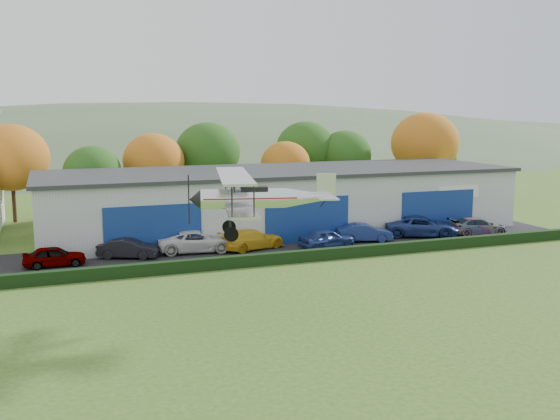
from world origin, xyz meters
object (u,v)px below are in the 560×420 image
object	(u,v)px
car_4	(327,238)
car_6	(422,226)
car_5	(365,233)
car_7	(478,226)
car_3	(252,239)
biplane	(256,196)
hangar	(281,199)
car_2	(197,241)
car_1	(128,248)
car_0	(54,256)

from	to	relation	value
car_4	car_6	size ratio (longest dim) A/B	0.73
car_4	car_6	world-z (taller)	car_6
car_5	car_7	bearing A→B (deg)	-78.98
car_3	car_6	xyz separation A→B (m)	(14.59, -0.22, 0.10)
car_6	biplane	world-z (taller)	biplane
hangar	car_7	xyz separation A→B (m)	(14.55, -8.14, -1.90)
car_6	car_7	xyz separation A→B (m)	(4.81, -1.02, -0.13)
car_2	car_5	distance (m)	13.29
car_3	car_5	distance (m)	9.18
car_6	car_2	bearing A→B (deg)	112.57
car_1	car_3	bearing A→B (deg)	-68.60
hangar	car_3	world-z (taller)	hangar
car_6	car_0	bearing A→B (deg)	115.34
hangar	car_6	bearing A→B (deg)	-36.14
car_7	car_2	bearing A→B (deg)	97.38
car_0	biplane	distance (m)	17.64
car_2	car_6	bearing A→B (deg)	-86.41
car_4	car_0	bearing A→B (deg)	75.80
hangar	car_3	xyz separation A→B (m)	(-4.84, -6.89, -1.87)
hangar	car_0	size ratio (longest dim) A/B	10.18
car_5	car_3	bearing A→B (deg)	102.34
car_4	biplane	xyz separation A→B (m)	(-9.68, -12.64, 5.25)
car_1	car_7	distance (m)	28.48
car_2	car_7	distance (m)	23.54
car_2	car_5	size ratio (longest dim) A/B	1.31
car_4	car_5	world-z (taller)	car_4
car_1	car_6	xyz separation A→B (m)	(23.64, -0.43, 0.14)
car_4	biplane	world-z (taller)	biplane
car_3	car_7	distance (m)	19.44
car_4	car_6	bearing A→B (deg)	-91.63
car_2	car_3	distance (m)	4.11
car_1	car_3	xyz separation A→B (m)	(9.05, -0.20, 0.04)
hangar	car_2	xyz separation A→B (m)	(-8.93, -6.40, -1.82)
biplane	car_3	bearing A→B (deg)	85.70
car_7	car_3	bearing A→B (deg)	97.94
car_1	biplane	xyz separation A→B (m)	(4.69, -14.55, 5.30)
car_6	car_7	size ratio (longest dim) A/B	1.23
car_2	car_4	xyz separation A→B (m)	(9.40, -2.19, -0.04)
hangar	car_5	xyz separation A→B (m)	(4.33, -7.37, -1.89)
car_1	biplane	world-z (taller)	biplane
car_1	biplane	size ratio (longest dim) A/B	0.49
hangar	car_1	world-z (taller)	hangar
car_0	car_5	world-z (taller)	car_5
car_0	car_1	distance (m)	4.95
car_0	biplane	size ratio (longest dim) A/B	0.47
biplane	car_6	bearing A→B (deg)	49.31
car_2	car_7	bearing A→B (deg)	-88.45
car_6	car_3	bearing A→B (deg)	113.87
car_5	biplane	size ratio (longest dim) A/B	0.51
hangar	car_7	size ratio (longest dim) A/B	8.35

